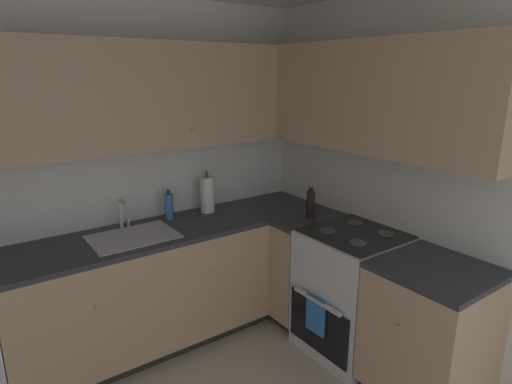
{
  "coord_description": "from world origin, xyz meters",
  "views": [
    {
      "loc": [
        -0.53,
        -1.42,
        1.95
      ],
      "look_at": [
        1.01,
        0.72,
        1.21
      ],
      "focal_mm": 29.95,
      "sensor_mm": 36.0,
      "label": 1
    }
  ],
  "objects_px": {
    "paper_towel_roll": "(207,195)",
    "oil_bottle": "(311,204)",
    "oven_range": "(352,291)",
    "soap_bottle": "(169,206)"
  },
  "relations": [
    {
      "from": "paper_towel_roll",
      "to": "oil_bottle",
      "type": "height_order",
      "value": "paper_towel_roll"
    },
    {
      "from": "paper_towel_roll",
      "to": "oven_range",
      "type": "bearing_deg",
      "value": -60.35
    },
    {
      "from": "soap_bottle",
      "to": "oven_range",
      "type": "bearing_deg",
      "value": -49.18
    },
    {
      "from": "oven_range",
      "to": "soap_bottle",
      "type": "bearing_deg",
      "value": 130.82
    },
    {
      "from": "oven_range",
      "to": "paper_towel_roll",
      "type": "relative_size",
      "value": 3.02
    },
    {
      "from": "oven_range",
      "to": "soap_bottle",
      "type": "relative_size",
      "value": 4.6
    },
    {
      "from": "oven_range",
      "to": "oil_bottle",
      "type": "distance_m",
      "value": 0.7
    },
    {
      "from": "soap_bottle",
      "to": "paper_towel_roll",
      "type": "relative_size",
      "value": 0.65
    },
    {
      "from": "soap_bottle",
      "to": "paper_towel_roll",
      "type": "height_order",
      "value": "paper_towel_roll"
    },
    {
      "from": "oil_bottle",
      "to": "paper_towel_roll",
      "type": "bearing_deg",
      "value": 134.12
    }
  ]
}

